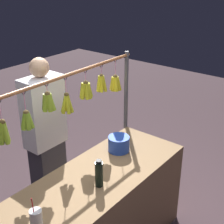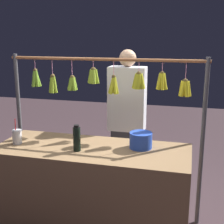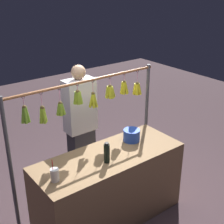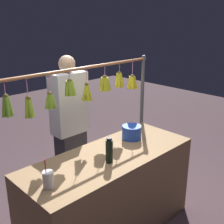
{
  "view_description": "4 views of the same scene",
  "coord_description": "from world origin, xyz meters",
  "px_view_note": "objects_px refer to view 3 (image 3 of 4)",
  "views": [
    {
      "loc": [
        1.83,
        1.6,
        2.61
      ],
      "look_at": [
        -0.19,
        0.0,
        1.45
      ],
      "focal_mm": 53.51,
      "sensor_mm": 36.0,
      "label": 1
    },
    {
      "loc": [
        -0.87,
        2.65,
        1.95
      ],
      "look_at": [
        -0.19,
        0.0,
        1.27
      ],
      "focal_mm": 50.54,
      "sensor_mm": 36.0,
      "label": 2
    },
    {
      "loc": [
        1.93,
        2.58,
        2.85
      ],
      "look_at": [
        -0.04,
        0.0,
        1.45
      ],
      "focal_mm": 51.26,
      "sensor_mm": 36.0,
      "label": 3
    },
    {
      "loc": [
        1.77,
        1.83,
        2.2
      ],
      "look_at": [
        -0.03,
        0.0,
        1.35
      ],
      "focal_mm": 46.24,
      "sensor_mm": 36.0,
      "label": 4
    }
  ],
  "objects_px": {
    "water_bottle": "(107,153)",
    "blue_bucket": "(132,135)",
    "drink_cup": "(55,175)",
    "vendor_person": "(81,128)"
  },
  "relations": [
    {
      "from": "drink_cup",
      "to": "blue_bucket",
      "type": "bearing_deg",
      "value": -171.37
    },
    {
      "from": "water_bottle",
      "to": "vendor_person",
      "type": "xyz_separation_m",
      "value": [
        -0.27,
        -0.97,
        -0.15
      ]
    },
    {
      "from": "water_bottle",
      "to": "blue_bucket",
      "type": "height_order",
      "value": "water_bottle"
    },
    {
      "from": "blue_bucket",
      "to": "water_bottle",
      "type": "bearing_deg",
      "value": 21.49
    },
    {
      "from": "drink_cup",
      "to": "vendor_person",
      "type": "xyz_separation_m",
      "value": [
        -0.9,
        -0.93,
        -0.1
      ]
    },
    {
      "from": "blue_bucket",
      "to": "drink_cup",
      "type": "xyz_separation_m",
      "value": [
        1.18,
        0.18,
        -0.0
      ]
    },
    {
      "from": "vendor_person",
      "to": "drink_cup",
      "type": "bearing_deg",
      "value": 46.03
    },
    {
      "from": "water_bottle",
      "to": "drink_cup",
      "type": "xyz_separation_m",
      "value": [
        0.63,
        -0.04,
        -0.05
      ]
    },
    {
      "from": "blue_bucket",
      "to": "vendor_person",
      "type": "relative_size",
      "value": 0.12
    },
    {
      "from": "drink_cup",
      "to": "vendor_person",
      "type": "distance_m",
      "value": 1.29
    }
  ]
}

